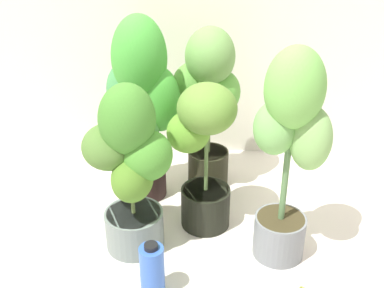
{
  "coord_description": "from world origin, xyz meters",
  "views": [
    {
      "loc": [
        -0.05,
        -1.83,
        1.48
      ],
      "look_at": [
        -0.05,
        0.15,
        0.42
      ],
      "focal_mm": 44.96,
      "sensor_mm": 36.0,
      "label": 1
    }
  ],
  "objects_px": {
    "potted_plant_back_left": "(141,94)",
    "potted_plant_front_right": "(288,144)",
    "potted_plant_back_center": "(207,94)",
    "nutrient_bottle": "(151,271)",
    "potted_plant_front_left": "(128,165)",
    "potted_plant_center": "(201,148)"
  },
  "relations": [
    {
      "from": "potted_plant_back_left",
      "to": "potted_plant_front_right",
      "type": "bearing_deg",
      "value": -37.05
    },
    {
      "from": "potted_plant_back_left",
      "to": "potted_plant_back_center",
      "type": "height_order",
      "value": "potted_plant_back_left"
    },
    {
      "from": "potted_plant_back_center",
      "to": "nutrient_bottle",
      "type": "height_order",
      "value": "potted_plant_back_center"
    },
    {
      "from": "potted_plant_back_center",
      "to": "potted_plant_front_right",
      "type": "distance_m",
      "value": 0.68
    },
    {
      "from": "potted_plant_front_right",
      "to": "potted_plant_back_center",
      "type": "bearing_deg",
      "value": 117.3
    },
    {
      "from": "potted_plant_front_left",
      "to": "potted_plant_back_center",
      "type": "distance_m",
      "value": 0.66
    },
    {
      "from": "potted_plant_front_right",
      "to": "nutrient_bottle",
      "type": "bearing_deg",
      "value": -155.65
    },
    {
      "from": "potted_plant_center",
      "to": "nutrient_bottle",
      "type": "height_order",
      "value": "potted_plant_center"
    },
    {
      "from": "potted_plant_front_left",
      "to": "nutrient_bottle",
      "type": "relative_size",
      "value": 3.11
    },
    {
      "from": "potted_plant_back_left",
      "to": "potted_plant_front_right",
      "type": "relative_size",
      "value": 1.0
    },
    {
      "from": "potted_plant_center",
      "to": "potted_plant_back_left",
      "type": "relative_size",
      "value": 0.75
    },
    {
      "from": "nutrient_bottle",
      "to": "potted_plant_back_left",
      "type": "bearing_deg",
      "value": 96.63
    },
    {
      "from": "nutrient_bottle",
      "to": "potted_plant_front_left",
      "type": "bearing_deg",
      "value": 109.28
    },
    {
      "from": "potted_plant_back_center",
      "to": "potted_plant_front_right",
      "type": "height_order",
      "value": "potted_plant_front_right"
    },
    {
      "from": "potted_plant_center",
      "to": "potted_plant_front_right",
      "type": "bearing_deg",
      "value": -33.24
    },
    {
      "from": "potted_plant_front_left",
      "to": "potted_plant_front_right",
      "type": "bearing_deg",
      "value": -4.66
    },
    {
      "from": "potted_plant_back_left",
      "to": "potted_plant_back_center",
      "type": "bearing_deg",
      "value": 19.92
    },
    {
      "from": "potted_plant_center",
      "to": "potted_plant_back_left",
      "type": "distance_m",
      "value": 0.42
    },
    {
      "from": "potted_plant_front_right",
      "to": "potted_plant_back_left",
      "type": "bearing_deg",
      "value": 142.95
    },
    {
      "from": "potted_plant_front_left",
      "to": "potted_plant_front_right",
      "type": "distance_m",
      "value": 0.68
    },
    {
      "from": "potted_plant_front_left",
      "to": "nutrient_bottle",
      "type": "distance_m",
      "value": 0.45
    },
    {
      "from": "potted_plant_front_right",
      "to": "nutrient_bottle",
      "type": "relative_size",
      "value": 3.79
    }
  ]
}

